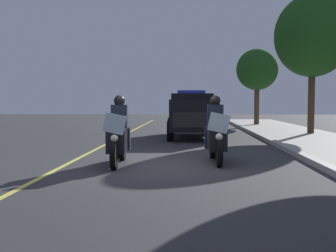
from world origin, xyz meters
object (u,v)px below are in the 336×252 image
(tree_far_back, at_px, (313,36))
(police_motorcycle_lead_left, at_px, (119,136))
(police_motorcycle_lead_right, at_px, (216,135))
(police_suv, at_px, (191,113))
(tree_behind_suv, at_px, (257,70))

(tree_far_back, bearing_deg, police_motorcycle_lead_left, -39.08)
(police_motorcycle_lead_right, relative_size, tree_far_back, 0.34)
(police_motorcycle_lead_left, bearing_deg, police_suv, 166.49)
(tree_far_back, bearing_deg, police_suv, -75.53)
(police_motorcycle_lead_left, bearing_deg, tree_behind_suv, 159.61)
(police_motorcycle_lead_right, bearing_deg, police_suv, -175.33)
(tree_far_back, relative_size, tree_behind_suv, 1.31)
(police_motorcycle_lead_left, bearing_deg, tree_far_back, 140.92)
(police_motorcycle_lead_right, relative_size, tree_behind_suv, 0.44)
(police_motorcycle_lead_right, xyz_separation_m, tree_behind_suv, (-15.92, 3.69, 2.90))
(police_motorcycle_lead_right, distance_m, police_suv, 7.16)
(police_suv, distance_m, tree_behind_suv, 10.09)
(police_motorcycle_lead_left, height_order, police_motorcycle_lead_right, same)
(police_suv, xyz_separation_m, tree_far_back, (-1.43, 5.53, 3.49))
(police_motorcycle_lead_right, bearing_deg, tree_far_back, 149.96)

